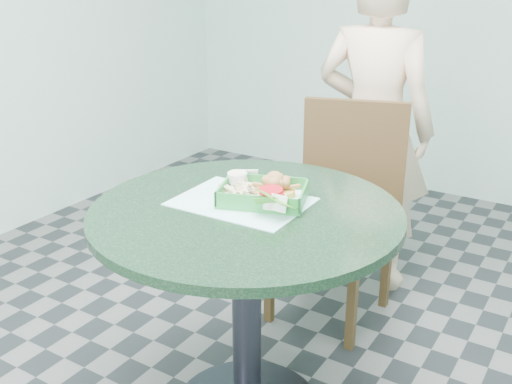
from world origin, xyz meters
The scene contains 9 objects.
cafe_table centered at (0.00, 0.00, 0.58)m, with size 0.96×0.96×0.75m.
dining_chair centered at (-0.04, 0.81, 0.53)m, with size 0.45×0.45×0.93m.
diner_person centered at (-0.03, 1.12, 0.77)m, with size 0.56×0.37×1.55m, color beige.
placemat centered at (-0.04, 0.03, 0.75)m, with size 0.40×0.30×0.00m, color #A6E6E3.
food_basket centered at (0.02, 0.07, 0.77)m, with size 0.26×0.19×0.05m.
crab_sandwich centered at (0.05, 0.10, 0.80)m, with size 0.13×0.13×0.07m.
fries_pile centered at (-0.06, 0.09, 0.79)m, with size 0.10×0.11×0.04m, color beige, non-canonical shape.
sauce_ramekin centered at (-0.08, 0.14, 0.80)m, with size 0.06×0.06×0.04m.
garnish_cup centered at (0.06, 0.01, 0.79)m, with size 0.13×0.13×0.05m.
Camera 1 is at (0.92, -1.41, 1.47)m, focal length 42.00 mm.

